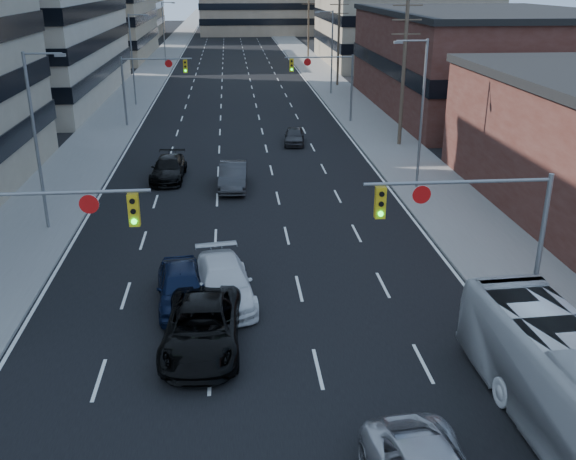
# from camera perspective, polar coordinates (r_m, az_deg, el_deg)

# --- Properties ---
(road_surface) EXTENTS (18.00, 300.00, 0.02)m
(road_surface) POSITION_cam_1_polar(r_m,az_deg,el_deg) (142.64, -4.98, 16.47)
(road_surface) COLOR black
(road_surface) RESTS_ON ground
(sidewalk_left) EXTENTS (5.00, 300.00, 0.15)m
(sidewalk_left) POSITION_cam_1_polar(r_m,az_deg,el_deg) (143.03, -9.78, 16.29)
(sidewalk_left) COLOR slate
(sidewalk_left) RESTS_ON ground
(sidewalk_right) EXTENTS (5.00, 300.00, 0.15)m
(sidewalk_right) POSITION_cam_1_polar(r_m,az_deg,el_deg) (143.17, -0.18, 16.59)
(sidewalk_right) COLOR slate
(sidewalk_right) RESTS_ON ground
(office_left_far) EXTENTS (20.00, 30.00, 16.00)m
(office_left_far) POSITION_cam_1_polar(r_m,az_deg,el_deg) (114.57, -17.73, 18.40)
(office_left_far) COLOR gray
(office_left_far) RESTS_ON ground
(storefront_right_mid) EXTENTS (20.00, 30.00, 9.00)m
(storefront_right_mid) POSITION_cam_1_polar(r_m,az_deg,el_deg) (67.34, 17.07, 13.98)
(storefront_right_mid) COLOR #472119
(storefront_right_mid) RESTS_ON ground
(office_right_far) EXTENTS (22.00, 28.00, 14.00)m
(office_right_far) POSITION_cam_1_polar(r_m,az_deg,el_deg) (103.53, 9.83, 18.28)
(office_right_far) COLOR gray
(office_right_far) RESTS_ON ground
(bg_block_right) EXTENTS (22.00, 22.00, 12.00)m
(bg_block_right) POSITION_cam_1_polar(r_m,az_deg,el_deg) (146.00, 8.32, 18.81)
(bg_block_right) COLOR gray
(bg_block_right) RESTS_ON ground
(signal_near_left) EXTENTS (6.59, 0.33, 6.00)m
(signal_near_left) POSITION_cam_1_polar(r_m,az_deg,el_deg) (22.59, -21.80, -0.55)
(signal_near_left) COLOR slate
(signal_near_left) RESTS_ON ground
(signal_near_right) EXTENTS (6.59, 0.33, 6.00)m
(signal_near_right) POSITION_cam_1_polar(r_m,az_deg,el_deg) (23.14, 16.21, 0.67)
(signal_near_right) COLOR slate
(signal_near_right) RESTS_ON ground
(signal_far_left) EXTENTS (6.09, 0.33, 6.00)m
(signal_far_left) POSITION_cam_1_polar(r_m,az_deg,el_deg) (58.07, -12.18, 13.17)
(signal_far_left) COLOR slate
(signal_far_left) RESTS_ON ground
(signal_far_right) EXTENTS (6.09, 0.33, 6.00)m
(signal_far_right) POSITION_cam_1_polar(r_m,az_deg,el_deg) (58.29, 3.42, 13.63)
(signal_far_right) COLOR slate
(signal_far_right) RESTS_ON ground
(utility_pole_block) EXTENTS (2.20, 0.28, 11.00)m
(utility_pole_block) POSITION_cam_1_polar(r_m,az_deg,el_deg) (50.27, 10.24, 13.78)
(utility_pole_block) COLOR #4C3D2D
(utility_pole_block) RESTS_ON ground
(utility_pole_midblock) EXTENTS (2.20, 0.28, 11.00)m
(utility_pole_midblock) POSITION_cam_1_polar(r_m,az_deg,el_deg) (79.46, 4.52, 16.75)
(utility_pole_midblock) COLOR #4C3D2D
(utility_pole_midblock) RESTS_ON ground
(utility_pole_distant) EXTENTS (2.20, 0.28, 11.00)m
(utility_pole_distant) POSITION_cam_1_polar(r_m,az_deg,el_deg) (109.09, 1.83, 18.07)
(utility_pole_distant) COLOR #4C3D2D
(utility_pole_distant) RESTS_ON ground
(streetlight_left_near) EXTENTS (2.03, 0.22, 9.00)m
(streetlight_left_near) POSITION_cam_1_polar(r_m,az_deg,el_deg) (34.25, -21.33, 7.95)
(streetlight_left_near) COLOR slate
(streetlight_left_near) RESTS_ON ground
(streetlight_left_mid) EXTENTS (2.03, 0.22, 9.00)m
(streetlight_left_mid) POSITION_cam_1_polar(r_m,az_deg,el_deg) (68.17, -13.58, 14.86)
(streetlight_left_mid) COLOR slate
(streetlight_left_mid) RESTS_ON ground
(streetlight_left_far) EXTENTS (2.03, 0.22, 9.00)m
(streetlight_left_far) POSITION_cam_1_polar(r_m,az_deg,el_deg) (102.81, -10.91, 17.10)
(streetlight_left_far) COLOR slate
(streetlight_left_far) RESTS_ON ground
(streetlight_right_near) EXTENTS (2.03, 0.22, 9.00)m
(streetlight_right_near) POSITION_cam_1_polar(r_m,az_deg,el_deg) (39.42, 11.63, 10.58)
(streetlight_right_near) COLOR slate
(streetlight_right_near) RESTS_ON ground
(streetlight_right_far) EXTENTS (2.03, 0.22, 9.00)m
(streetlight_right_far) POSITION_cam_1_polar(r_m,az_deg,el_deg) (73.33, 3.81, 15.81)
(streetlight_right_far) COLOR slate
(streetlight_right_far) RESTS_ON ground
(black_pickup) EXTENTS (2.89, 5.85, 1.59)m
(black_pickup) POSITION_cam_1_polar(r_m,az_deg,el_deg) (22.94, -7.63, -8.57)
(black_pickup) COLOR black
(black_pickup) RESTS_ON ground
(white_van) EXTENTS (2.83, 5.52, 1.53)m
(white_van) POSITION_cam_1_polar(r_m,az_deg,el_deg) (26.08, -5.71, -4.67)
(white_van) COLOR silver
(white_van) RESTS_ON ground
(sedan_blue) EXTENTS (2.36, 4.86, 1.60)m
(sedan_blue) POSITION_cam_1_polar(r_m,az_deg,el_deg) (25.91, -9.47, -4.97)
(sedan_blue) COLOR black
(sedan_blue) RESTS_ON ground
(sedan_grey_center) EXTENTS (1.89, 4.85, 1.57)m
(sedan_grey_center) POSITION_cam_1_polar(r_m,az_deg,el_deg) (40.04, -4.90, 4.81)
(sedan_grey_center) COLOR #2D2D2F
(sedan_grey_center) RESTS_ON ground
(sedan_black_far) EXTENTS (2.25, 5.10, 1.46)m
(sedan_black_far) POSITION_cam_1_polar(r_m,az_deg,el_deg) (42.41, -10.58, 5.39)
(sedan_black_far) COLOR black
(sedan_black_far) RESTS_ON ground
(sedan_grey_right) EXTENTS (1.97, 3.98, 1.31)m
(sedan_grey_right) POSITION_cam_1_polar(r_m,az_deg,el_deg) (51.02, 0.56, 8.37)
(sedan_grey_right) COLOR #2F2F31
(sedan_grey_right) RESTS_ON ground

